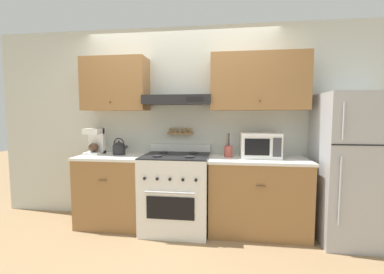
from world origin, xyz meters
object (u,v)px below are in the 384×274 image
coffee_maker (95,141)px  utensil_crock (228,151)px  microwave (260,145)px  tea_kettle (119,148)px  stove_range (176,192)px  refrigerator (356,168)px

coffee_maker → utensil_crock: (1.75, -0.03, -0.09)m
microwave → tea_kettle: bearing=-179.4°
stove_range → coffee_maker: coffee_maker is taller
utensil_crock → stove_range: bearing=-169.5°
stove_range → microwave: 1.17m
refrigerator → coffee_maker: refrigerator is taller
refrigerator → stove_range: bearing=179.5°
stove_range → microwave: size_ratio=2.22×
refrigerator → microwave: refrigerator is taller
stove_range → coffee_maker: bearing=172.4°
stove_range → tea_kettle: size_ratio=4.70×
stove_range → tea_kettle: 0.94m
refrigerator → tea_kettle: (-2.81, 0.13, 0.16)m
stove_range → refrigerator: refrigerator is taller
utensil_crock → refrigerator: bearing=-5.4°
refrigerator → coffee_maker: 3.16m
tea_kettle → utensil_crock: utensil_crock is taller
coffee_maker → microwave: size_ratio=0.73×
refrigerator → microwave: (-1.02, 0.15, 0.22)m
stove_range → microwave: microwave is taller
refrigerator → utensil_crock: bearing=174.6°
refrigerator → utensil_crock: 1.42m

